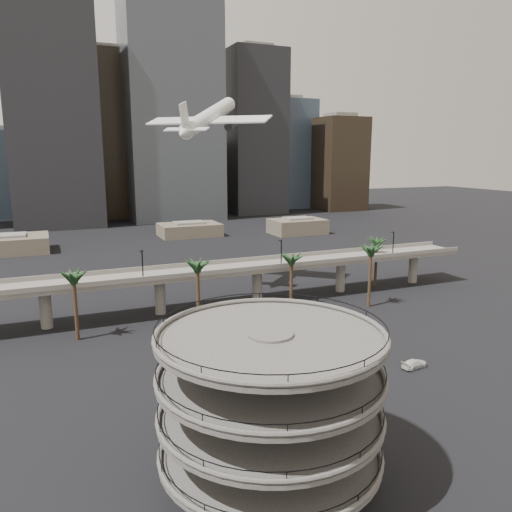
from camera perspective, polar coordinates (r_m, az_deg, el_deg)
name	(u,v)px	position (r m, az deg, el deg)	size (l,w,h in m)	color
ground	(355,436)	(63.96, 11.25, -19.58)	(700.00, 700.00, 0.00)	black
parking_ramp	(270,395)	(50.39, 1.63, -15.63)	(22.20, 22.20, 17.35)	#524F4D
overpass	(210,275)	(107.67, -5.26, -2.13)	(130.00, 9.30, 14.70)	slate
palm_trees	(275,259)	(103.84, 2.13, -0.37)	(76.40, 18.40, 14.00)	#48321F
low_buildings	(156,234)	(193.24, -11.31, 2.49)	(135.00, 27.50, 6.80)	#66584B
skyline	(138,137)	(266.01, -13.32, 13.12)	(269.00, 86.00, 112.37)	gray
airborne_jet	(209,117)	(123.70, -5.38, 15.49)	(26.89, 28.17, 13.15)	silver
car_a	(277,388)	(72.18, 2.40, -14.86)	(1.69, 4.19, 1.43)	#C0401B
car_b	(347,352)	(84.96, 10.40, -10.77)	(1.67, 4.79, 1.58)	black
car_c	(415,364)	(83.52, 17.68, -11.64)	(1.89, 4.65, 1.35)	white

